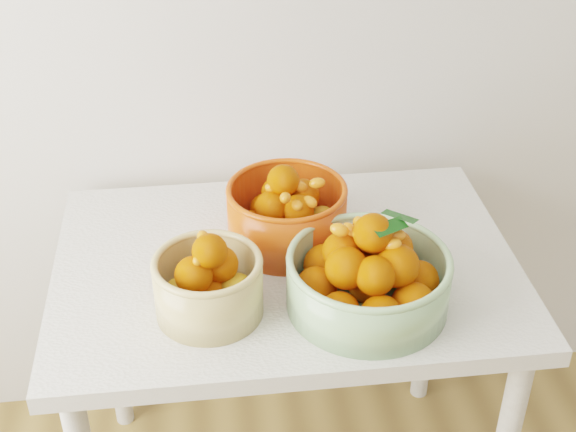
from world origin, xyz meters
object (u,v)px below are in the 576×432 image
Objects in this scene: bowl_green at (368,276)px; bowl_orange at (287,213)px; bowl_cream at (209,284)px; table at (286,295)px.

bowl_green is 1.06× the size of bowl_orange.
table is at bearing 41.65° from bowl_cream.
table is 2.95× the size of bowl_orange.
bowl_cream is at bearing -129.00° from bowl_orange.
bowl_orange reaches higher than table.
bowl_orange is (0.18, 0.22, 0.00)m from bowl_cream.
bowl_orange is at bearing 118.82° from bowl_green.
bowl_green is at bearing -3.10° from bowl_cream.
bowl_cream is at bearing -138.35° from table.
bowl_orange reaches higher than bowl_cream.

